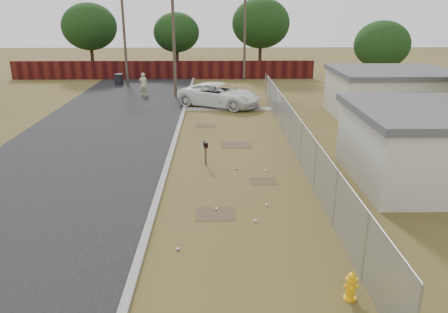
{
  "coord_description": "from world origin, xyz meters",
  "views": [
    {
      "loc": [
        -0.75,
        -18.85,
        6.93
      ],
      "look_at": [
        -0.44,
        -2.0,
        1.1
      ],
      "focal_mm": 35.0,
      "sensor_mm": 36.0,
      "label": 1
    }
  ],
  "objects_px": {
    "fire_hydrant": "(351,287)",
    "pickup_truck": "(220,95)",
    "mailbox": "(206,146)",
    "pedestrian": "(143,84)",
    "trash_bin": "(119,79)"
  },
  "relations": [
    {
      "from": "trash_bin",
      "to": "mailbox",
      "type": "bearing_deg",
      "value": -68.53
    },
    {
      "from": "fire_hydrant",
      "to": "mailbox",
      "type": "relative_size",
      "value": 0.72
    },
    {
      "from": "fire_hydrant",
      "to": "trash_bin",
      "type": "distance_m",
      "value": 33.73
    },
    {
      "from": "mailbox",
      "to": "trash_bin",
      "type": "relative_size",
      "value": 1.08
    },
    {
      "from": "pickup_truck",
      "to": "mailbox",
      "type": "bearing_deg",
      "value": -155.85
    },
    {
      "from": "fire_hydrant",
      "to": "pedestrian",
      "type": "distance_m",
      "value": 28.01
    },
    {
      "from": "pickup_truck",
      "to": "trash_bin",
      "type": "bearing_deg",
      "value": 72.83
    },
    {
      "from": "fire_hydrant",
      "to": "pickup_truck",
      "type": "relative_size",
      "value": 0.13
    },
    {
      "from": "mailbox",
      "to": "pedestrian",
      "type": "height_order",
      "value": "pedestrian"
    },
    {
      "from": "fire_hydrant",
      "to": "trash_bin",
      "type": "height_order",
      "value": "trash_bin"
    },
    {
      "from": "mailbox",
      "to": "trash_bin",
      "type": "distance_m",
      "value": 23.16
    },
    {
      "from": "fire_hydrant",
      "to": "mailbox",
      "type": "distance_m",
      "value": 10.58
    },
    {
      "from": "mailbox",
      "to": "pickup_truck",
      "type": "relative_size",
      "value": 0.18
    },
    {
      "from": "pickup_truck",
      "to": "pedestrian",
      "type": "relative_size",
      "value": 3.3
    },
    {
      "from": "pickup_truck",
      "to": "trash_bin",
      "type": "height_order",
      "value": "pickup_truck"
    }
  ]
}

